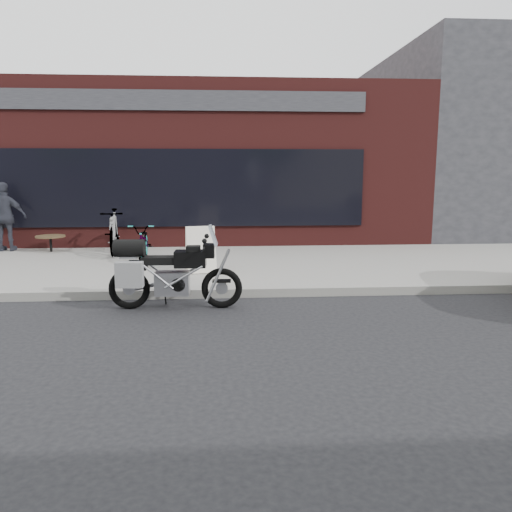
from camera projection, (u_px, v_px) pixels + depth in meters
name	position (u px, v px, depth m)	size (l,w,h in m)	color
ground	(306.00, 406.00, 4.52)	(120.00, 120.00, 0.00)	black
near_sidewalk	(255.00, 262.00, 11.40)	(44.00, 6.00, 0.15)	gray
storefront	(186.00, 168.00, 17.78)	(14.00, 10.07, 4.50)	#4D1A19
neighbour_building	(511.00, 148.00, 18.48)	(10.00, 10.00, 6.00)	#29292E
motorcycle	(166.00, 273.00, 7.68)	(2.08, 0.67, 1.31)	black
bicycle_front	(144.00, 242.00, 11.17)	(0.55, 1.57, 0.83)	gray
bicycle_rear	(114.00, 231.00, 12.05)	(0.51, 1.80, 1.08)	gray
sandwich_sign	(200.00, 249.00, 9.86)	(0.65, 0.61, 0.91)	white
cafe_table	(50.00, 237.00, 12.37)	(0.71, 0.71, 0.40)	black
cafe_patron_right	(5.00, 217.00, 12.41)	(1.01, 0.42, 1.72)	#30323D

